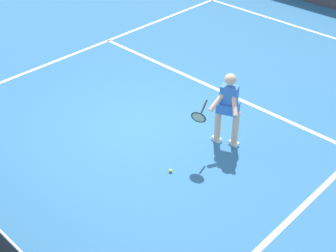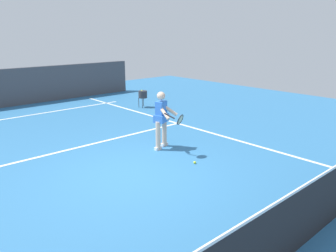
% 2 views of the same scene
% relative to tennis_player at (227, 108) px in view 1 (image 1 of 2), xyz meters
% --- Properties ---
extents(ground_plane, '(24.78, 24.78, 0.00)m').
position_rel_tennis_player_xyz_m(ground_plane, '(1.68, 0.85, -0.85)').
color(ground_plane, teal).
extents(baseline_marking, '(8.51, 0.10, 0.01)m').
position_rel_tennis_player_xyz_m(baseline_marking, '(1.68, -6.18, -0.84)').
color(baseline_marking, white).
rests_on(baseline_marking, ground).
extents(service_line_marking, '(7.51, 0.10, 0.01)m').
position_rel_tennis_player_xyz_m(service_line_marking, '(1.68, -1.57, -0.84)').
color(service_line_marking, white).
rests_on(service_line_marking, ground).
extents(sideline_left_marking, '(0.10, 17.06, 0.01)m').
position_rel_tennis_player_xyz_m(sideline_left_marking, '(-2.07, 0.85, -0.84)').
color(sideline_left_marking, white).
rests_on(sideline_left_marking, ground).
extents(sideline_right_marking, '(0.10, 17.06, 0.01)m').
position_rel_tennis_player_xyz_m(sideline_right_marking, '(5.43, 0.85, -0.84)').
color(sideline_right_marking, white).
rests_on(sideline_right_marking, ground).
extents(tennis_player, '(0.67, 1.10, 1.55)m').
position_rel_tennis_player_xyz_m(tennis_player, '(0.00, 0.00, 0.00)').
color(tennis_player, beige).
rests_on(tennis_player, ground).
extents(tennis_ball_near, '(0.07, 0.07, 0.07)m').
position_rel_tennis_player_xyz_m(tennis_ball_near, '(0.16, 1.38, -0.81)').
color(tennis_ball_near, '#D1E533').
rests_on(tennis_ball_near, ground).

